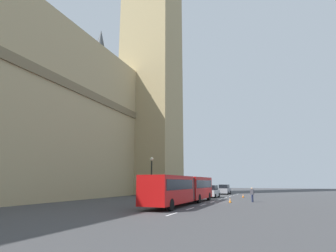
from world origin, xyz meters
The scene contains 10 objects.
ground_plane centered at (0.00, 0.00, 0.00)m, with size 160.00×160.00×0.00m, color #424244.
lane_centre_marking centered at (4.19, 0.00, 0.00)m, with size 39.00×0.16×0.01m.
clock_tower centered at (15.99, 15.99, 42.59)m, with size 12.05×12.05×81.12m.
articulated_bus centered at (-5.46, 1.99, 1.75)m, with size 16.59×2.54×2.90m.
sedan_lead centered at (8.07, 2.01, 0.91)m, with size 4.40×1.86×1.85m.
sedan_trailing centered at (20.45, 2.18, 0.91)m, with size 4.40×1.86×1.85m.
traffic_cone_west centered at (-1.35, -2.24, 0.28)m, with size 0.36×0.36×0.58m.
traffic_cone_middle centered at (9.98, -2.44, 0.28)m, with size 0.36×0.36×0.58m.
street_lamp centered at (-3.92, 6.50, 3.06)m, with size 0.44×0.44×5.27m.
pedestrian_near_cones centered at (0.76, -4.53, 0.91)m, with size 0.35×0.45×1.69m.
Camera 1 is at (-33.48, -7.33, 2.32)m, focal length 28.72 mm.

